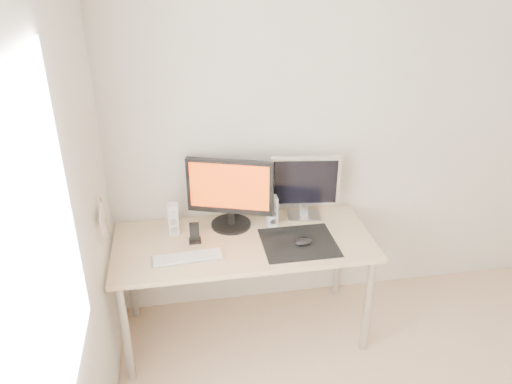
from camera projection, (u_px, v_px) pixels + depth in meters
wall_back at (372, 132)px, 3.33m from camera, size 3.50×0.00×3.50m
wall_left at (42, 357)px, 1.52m from camera, size 0.00×3.50×3.50m
window_pane at (30, 291)px, 1.41m from camera, size 0.00×1.30×1.30m
mousepad at (299, 243)px, 3.06m from camera, size 0.45×0.40×0.00m
mouse at (303, 242)px, 3.03m from camera, size 0.11×0.06×0.04m
desk at (244, 250)px, 3.13m from camera, size 1.60×0.70×0.73m
main_monitor at (230, 191)px, 3.13m from camera, size 0.54×0.33×0.47m
second_monitor at (305, 184)px, 3.25m from camera, size 0.45×0.19×0.43m
speaker_left at (173, 219)px, 3.12m from camera, size 0.06×0.08×0.20m
speaker_right at (272, 211)px, 3.21m from camera, size 0.06×0.08×0.20m
keyboard at (188, 257)px, 2.91m from camera, size 0.43×0.15×0.02m
phone_dock at (195, 236)px, 3.05m from camera, size 0.07×0.06×0.13m
pennant at (103, 217)px, 2.70m from camera, size 0.01×0.23×0.29m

